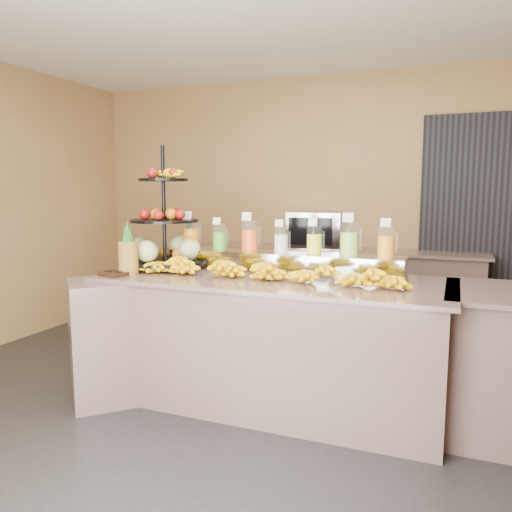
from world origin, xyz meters
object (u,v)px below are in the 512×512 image
Objects in this scene: condiment_caddy at (114,274)px; oven_warmer at (315,230)px; pitcher_tray at (281,262)px; fruit_stand at (170,238)px; banana_heap at (268,268)px.

condiment_caddy is 2.48m from oven_warmer.
fruit_stand is at bearing -170.26° from pitcher_tray.
oven_warmer is (0.89, 2.30, 0.18)m from condiment_caddy.
condiment_caddy is (-1.09, -0.30, -0.06)m from banana_heap.
banana_heap is at bearing -87.46° from pitcher_tray.
fruit_stand is at bearing 168.78° from banana_heap.
banana_heap is 2.12× the size of fruit_stand.
pitcher_tray is 1.90× the size of fruit_stand.
banana_heap is at bearing -4.24° from fruit_stand.
condiment_caddy is at bearing -104.20° from fruit_stand.
pitcher_tray is 0.90× the size of banana_heap.
pitcher_tray is at bearing 16.72° from fruit_stand.
oven_warmer is at bearing 95.62° from banana_heap.
fruit_stand reaches higher than pitcher_tray.
fruit_stand is 5.12× the size of condiment_caddy.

